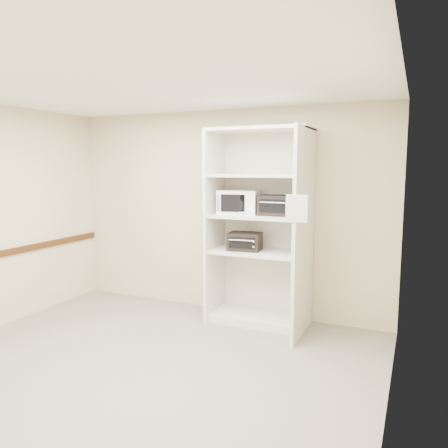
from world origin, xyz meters
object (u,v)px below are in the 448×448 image
at_px(microwave, 239,202).
at_px(toaster_oven_upper, 278,205).
at_px(shelving_unit, 263,234).
at_px(toaster_oven_lower, 245,241).

distance_m(microwave, toaster_oven_upper, 0.50).
distance_m(shelving_unit, toaster_oven_lower, 0.25).
height_order(shelving_unit, toaster_oven_upper, shelving_unit).
xyz_separation_m(shelving_unit, toaster_oven_lower, (-0.22, -0.04, -0.10)).
bearing_deg(toaster_oven_upper, toaster_oven_lower, -171.39).
distance_m(shelving_unit, microwave, 0.50).
height_order(microwave, toaster_oven_upper, microwave).
bearing_deg(toaster_oven_lower, toaster_oven_upper, 1.24).
relative_size(microwave, toaster_oven_lower, 1.23).
bearing_deg(microwave, toaster_oven_upper, -5.52).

